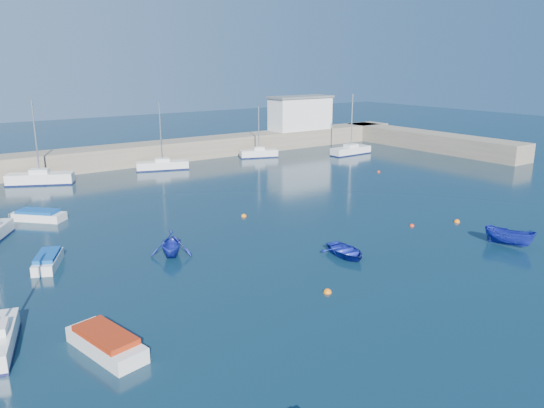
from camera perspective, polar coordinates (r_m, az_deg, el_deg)
ground at (r=33.66m, az=11.73°, el=-8.23°), size 220.00×220.00×0.00m
back_wall at (r=71.57m, az=-16.22°, el=4.95°), size 96.00×4.50×2.60m
right_arm at (r=86.11m, az=16.32°, el=6.57°), size 4.50×32.00×2.60m
harbor_office at (r=85.62m, az=3.07°, el=9.66°), size 10.00×4.00×5.00m
sailboat_5 at (r=64.02m, az=-23.66°, el=2.57°), size 7.12×4.83×9.23m
sailboat_6 at (r=68.02m, az=-11.72°, el=4.12°), size 6.63×3.69×8.38m
sailboat_7 at (r=75.34m, az=-1.43°, el=5.48°), size 5.48×3.15×7.13m
sailboat_8 at (r=78.59m, az=8.47°, el=5.73°), size 6.68×2.10×8.70m
motorboat_0 at (r=26.64m, az=-17.41°, el=-14.03°), size 2.55×4.84×1.03m
motorboat_1 at (r=38.21m, az=-22.97°, el=-5.60°), size 2.77×3.95×0.92m
motorboat_2 at (r=49.46m, az=-23.85°, el=-1.13°), size 4.26×4.33×0.93m
dinghy_center at (r=37.37m, az=7.95°, el=-5.04°), size 3.06×3.95×0.75m
dinghy_left at (r=37.64m, az=-10.77°, el=-4.21°), size 4.17×4.33×1.75m
dinghy_right at (r=42.63m, az=24.17°, el=-3.26°), size 2.24×3.82×1.39m
buoy_0 at (r=31.72m, az=5.98°, el=-9.47°), size 0.50×0.50×0.50m
buoy_1 at (r=45.26m, az=14.81°, el=-2.31°), size 0.40×0.40×0.40m
buoy_2 at (r=47.50m, az=19.26°, el=-1.85°), size 0.50×0.50×0.50m
buoy_3 at (r=46.50m, az=-3.06°, el=-1.36°), size 0.49×0.49×0.49m
buoy_4 at (r=66.51m, az=11.40°, el=3.38°), size 0.39×0.39×0.39m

